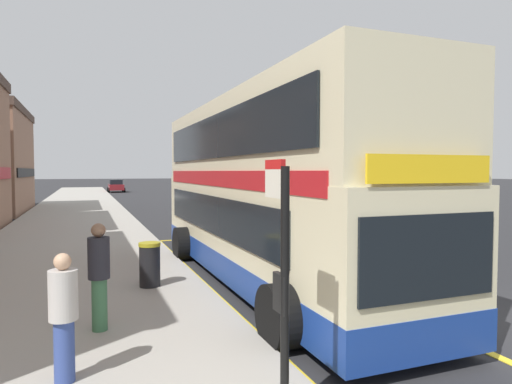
{
  "coord_description": "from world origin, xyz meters",
  "views": [
    {
      "loc": [
        -6.51,
        -5.82,
        2.69
      ],
      "look_at": [
        -2.57,
        4.4,
        2.18
      ],
      "focal_mm": 31.14,
      "sensor_mm": 36.0,
      "label": 1
    }
  ],
  "objects_px": {
    "bus_stop_sign": "(282,267)",
    "parked_car_maroon_distant": "(116,186)",
    "pedestrian_further_back": "(64,313)",
    "pedestrian_waiting_near_sign": "(99,272)",
    "litter_bin": "(150,264)",
    "parked_car_silver_across": "(243,201)",
    "double_decker_bus": "(262,197)"
  },
  "relations": [
    {
      "from": "litter_bin",
      "to": "bus_stop_sign",
      "type": "bearing_deg",
      "value": -84.61
    },
    {
      "from": "parked_car_silver_across",
      "to": "pedestrian_further_back",
      "type": "relative_size",
      "value": 2.67
    },
    {
      "from": "double_decker_bus",
      "to": "pedestrian_further_back",
      "type": "bearing_deg",
      "value": -134.77
    },
    {
      "from": "bus_stop_sign",
      "to": "pedestrian_waiting_near_sign",
      "type": "bearing_deg",
      "value": 116.49
    },
    {
      "from": "bus_stop_sign",
      "to": "parked_car_maroon_distant",
      "type": "bearing_deg",
      "value": 88.14
    },
    {
      "from": "parked_car_silver_across",
      "to": "pedestrian_waiting_near_sign",
      "type": "bearing_deg",
      "value": -116.78
    },
    {
      "from": "pedestrian_further_back",
      "to": "parked_car_silver_across",
      "type": "bearing_deg",
      "value": 65.1
    },
    {
      "from": "bus_stop_sign",
      "to": "parked_car_silver_across",
      "type": "distance_m",
      "value": 23.42
    },
    {
      "from": "double_decker_bus",
      "to": "bus_stop_sign",
      "type": "xyz_separation_m",
      "value": [
        -2.2,
        -6.03,
        -0.35
      ]
    },
    {
      "from": "litter_bin",
      "to": "parked_car_maroon_distant",
      "type": "bearing_deg",
      "value": 87.29
    },
    {
      "from": "double_decker_bus",
      "to": "parked_car_silver_across",
      "type": "xyz_separation_m",
      "value": [
        5.21,
        16.18,
        -1.27
      ]
    },
    {
      "from": "bus_stop_sign",
      "to": "parked_car_maroon_distant",
      "type": "distance_m",
      "value": 55.6
    },
    {
      "from": "pedestrian_further_back",
      "to": "litter_bin",
      "type": "relative_size",
      "value": 1.61
    },
    {
      "from": "parked_car_maroon_distant",
      "to": "litter_bin",
      "type": "height_order",
      "value": "parked_car_maroon_distant"
    },
    {
      "from": "pedestrian_further_back",
      "to": "litter_bin",
      "type": "height_order",
      "value": "pedestrian_further_back"
    },
    {
      "from": "pedestrian_further_back",
      "to": "litter_bin",
      "type": "bearing_deg",
      "value": 69.42
    },
    {
      "from": "parked_car_silver_across",
      "to": "pedestrian_further_back",
      "type": "bearing_deg",
      "value": -115.95
    },
    {
      "from": "double_decker_bus",
      "to": "litter_bin",
      "type": "bearing_deg",
      "value": -176.35
    },
    {
      "from": "parked_car_maroon_distant",
      "to": "pedestrian_further_back",
      "type": "height_order",
      "value": "pedestrian_further_back"
    },
    {
      "from": "parked_car_silver_across",
      "to": "pedestrian_waiting_near_sign",
      "type": "xyz_separation_m",
      "value": [
        -9.09,
        -18.84,
        0.28
      ]
    },
    {
      "from": "double_decker_bus",
      "to": "bus_stop_sign",
      "type": "relative_size",
      "value": 4.27
    },
    {
      "from": "litter_bin",
      "to": "pedestrian_waiting_near_sign",
      "type": "bearing_deg",
      "value": -114.24
    },
    {
      "from": "parked_car_silver_across",
      "to": "litter_bin",
      "type": "distance_m",
      "value": 18.19
    },
    {
      "from": "pedestrian_waiting_near_sign",
      "to": "pedestrian_further_back",
      "type": "bearing_deg",
      "value": -104.88
    },
    {
      "from": "parked_car_silver_across",
      "to": "pedestrian_waiting_near_sign",
      "type": "distance_m",
      "value": 20.92
    },
    {
      "from": "pedestrian_further_back",
      "to": "litter_bin",
      "type": "distance_m",
      "value": 4.49
    },
    {
      "from": "pedestrian_further_back",
      "to": "pedestrian_waiting_near_sign",
      "type": "bearing_deg",
      "value": 75.12
    },
    {
      "from": "parked_car_maroon_distant",
      "to": "litter_bin",
      "type": "xyz_separation_m",
      "value": [
        -2.36,
        -49.71,
        -0.17
      ]
    },
    {
      "from": "pedestrian_further_back",
      "to": "parked_car_maroon_distant",
      "type": "bearing_deg",
      "value": 85.83
    },
    {
      "from": "double_decker_bus",
      "to": "parked_car_maroon_distant",
      "type": "bearing_deg",
      "value": 90.46
    },
    {
      "from": "bus_stop_sign",
      "to": "parked_car_maroon_distant",
      "type": "xyz_separation_m",
      "value": [
        1.8,
        55.56,
        -0.92
      ]
    },
    {
      "from": "parked_car_silver_across",
      "to": "litter_bin",
      "type": "bearing_deg",
      "value": -117.01
    }
  ]
}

